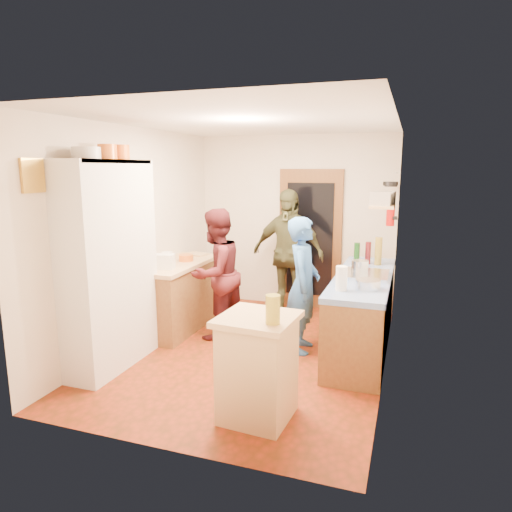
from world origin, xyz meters
The scene contains 44 objects.
floor centered at (0.00, 0.00, -0.01)m, with size 3.00×4.00×0.02m, color maroon.
ceiling centered at (0.00, 0.00, 2.61)m, with size 3.00×4.00×0.02m, color silver.
wall_back centered at (0.00, 2.01, 1.30)m, with size 3.00×0.02×2.60m, color beige.
wall_front centered at (0.00, -2.01, 1.30)m, with size 3.00×0.02×2.60m, color beige.
wall_left centered at (-1.51, 0.00, 1.30)m, with size 0.02×4.00×2.60m, color beige.
wall_right centered at (1.51, 0.00, 1.30)m, with size 0.02×4.00×2.60m, color beige.
door_frame centered at (0.25, 1.97, 1.05)m, with size 0.95×0.06×2.10m, color brown.
door_glass centered at (0.25, 1.94, 1.05)m, with size 0.70×0.02×1.70m, color black.
hutch_body centered at (-1.30, -0.80, 1.10)m, with size 0.40×1.20×2.20m, color silver.
hutch_top_shelf centered at (-1.30, -0.80, 2.18)m, with size 0.40×1.14×0.04m, color silver.
plate_stack centered at (-1.30, -1.05, 2.26)m, with size 0.27×0.27×0.11m, color white.
orange_pot_a centered at (-1.30, -0.72, 2.28)m, with size 0.19×0.19×0.15m, color orange.
orange_pot_b centered at (-1.30, -0.49, 2.28)m, with size 0.18×0.18×0.16m, color orange.
left_counter_base centered at (-1.20, 0.45, 0.42)m, with size 0.60×1.40×0.85m, color brown.
left_counter_top centered at (-1.20, 0.45, 0.88)m, with size 0.64×1.44×0.05m, color tan.
toaster centered at (-1.15, 0.06, 0.99)m, with size 0.24×0.16×0.18m, color white.
kettle centered at (-1.25, 0.30, 0.98)m, with size 0.14×0.14×0.16m, color white.
orange_bowl centered at (-1.12, 0.57, 0.94)m, with size 0.19×0.19×0.09m, color orange.
chopping_board centered at (-1.18, 1.00, 0.91)m, with size 0.30×0.22×0.03m, color tan.
right_counter_base centered at (1.20, 0.50, 0.42)m, with size 0.60×2.20×0.84m, color brown.
right_counter_top centered at (1.20, 0.50, 0.87)m, with size 0.62×2.22×0.06m, color #0642C2.
hob centered at (1.20, 0.45, 0.92)m, with size 0.55×0.58×0.04m, color silver.
pot_on_hob centered at (1.15, 0.53, 1.00)m, with size 0.19×0.19×0.12m, color silver.
bottle_a centered at (1.05, 1.06, 1.04)m, with size 0.07×0.07×0.28m, color #143F14.
bottle_b centered at (1.18, 1.17, 1.04)m, with size 0.07×0.07×0.29m, color #591419.
bottle_c centered at (1.31, 1.14, 1.08)m, with size 0.09×0.09×0.36m, color olive.
paper_towel centered at (1.05, -0.25, 1.02)m, with size 0.11×0.11×0.25m, color white.
mixing_bowl centered at (1.30, -0.11, 0.95)m, with size 0.25×0.25×0.10m, color silver.
island_base centered at (0.52, -1.32, 0.43)m, with size 0.55×0.55×0.86m, color tan.
island_top centered at (0.52, -1.32, 0.89)m, with size 0.62×0.62×0.05m, color tan.
cutting_board centered at (0.48, -1.27, 0.90)m, with size 0.35×0.28×0.02m, color white.
oil_jar centered at (0.69, -1.46, 1.03)m, with size 0.12×0.12×0.23m, color #AD9E2D.
pan_rail centered at (1.46, 1.52, 2.05)m, with size 0.02×0.02×0.65m, color silver.
pan_hang_a centered at (1.40, 1.35, 1.92)m, with size 0.18×0.18×0.05m, color black.
pan_hang_b centered at (1.40, 1.55, 1.90)m, with size 0.16×0.16×0.05m, color black.
pan_hang_c centered at (1.40, 1.75, 1.91)m, with size 0.17×0.17×0.05m, color black.
wall_shelf centered at (1.37, 0.45, 1.70)m, with size 0.26×0.42×0.03m, color tan.
radio centered at (1.37, 0.45, 1.79)m, with size 0.22×0.30×0.15m, color silver.
ext_bracket centered at (1.47, 1.70, 1.45)m, with size 0.06×0.10×0.04m, color black.
fire_extinguisher centered at (1.41, 1.70, 1.50)m, with size 0.11×0.11×0.32m, color red.
picture_frame centered at (-1.48, -1.55, 2.05)m, with size 0.03×0.25×0.30m, color gold.
person_hob centered at (0.58, 0.23, 0.79)m, with size 0.57×0.38×1.58m, color #2E5DA6.
person_left centered at (-0.55, 0.38, 0.81)m, with size 0.79×0.62×1.63m, color #46151A.
person_back centered at (0.05, 1.43, 0.92)m, with size 1.07×0.45×1.83m, color #414227.
Camera 1 is at (1.67, -4.75, 2.12)m, focal length 32.00 mm.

